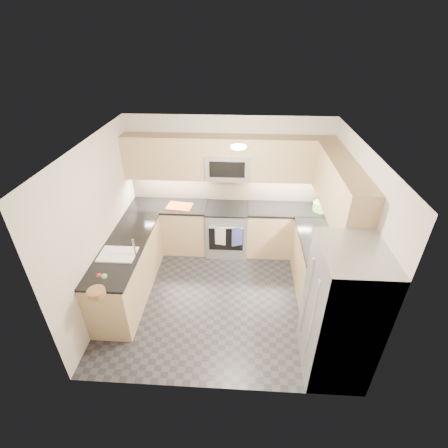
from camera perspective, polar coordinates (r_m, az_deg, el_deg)
floor at (r=5.43m, az=-0.23°, el=-12.37°), size 3.60×3.20×0.00m
ceiling at (r=4.11m, az=-0.30°, el=13.61°), size 3.60×3.20×0.02m
wall_back at (r=6.05m, az=0.71°, el=7.01°), size 3.60×0.02×2.50m
wall_front at (r=3.42m, az=-2.03°, el=-15.85°), size 3.60×0.02×2.50m
wall_left at (r=5.08m, az=-20.98°, el=-0.47°), size 0.02×3.20×2.50m
wall_right at (r=4.89m, az=21.29°, el=-1.80°), size 0.02×3.20×2.50m
base_cab_back_left at (r=6.31m, az=-9.40°, el=-0.60°), size 1.42×0.60×0.90m
base_cab_back_right at (r=6.22m, az=10.60°, el=-1.23°), size 1.42×0.60×0.90m
base_cab_right at (r=5.38m, az=16.18°, el=-7.99°), size 0.60×1.70×0.90m
base_cab_peninsula at (r=5.41m, az=-16.45°, el=-7.78°), size 0.60×2.00×0.90m
countertop_back_left at (r=6.08m, az=-9.78°, el=3.16°), size 1.42×0.63×0.04m
countertop_back_right at (r=5.99m, az=11.03°, el=2.55°), size 1.42×0.63×0.04m
countertop_right at (r=5.11m, az=16.96°, el=-3.90°), size 0.63×1.70×0.04m
countertop_peninsula at (r=5.14m, az=-17.22°, el=-3.70°), size 0.63×2.00×0.04m
upper_cab_back at (r=5.67m, az=0.66°, el=11.56°), size 3.60×0.35×0.75m
upper_cab_right at (r=4.80m, az=19.78°, el=5.79°), size 0.35×1.95×0.75m
backsplash_back at (r=6.07m, az=0.71°, el=6.52°), size 3.60×0.01×0.51m
backsplash_right at (r=5.28m, az=19.89°, el=0.37°), size 0.01×2.30×0.51m
gas_range at (r=6.15m, az=0.52°, el=-1.01°), size 0.76×0.65×0.91m
range_cooktop at (r=5.91m, az=0.54°, el=2.75°), size 0.76×0.65×0.03m
oven_door_glass at (r=5.88m, az=0.35°, el=-2.78°), size 0.62×0.02×0.45m
oven_handle at (r=5.71m, az=0.34°, el=-0.66°), size 0.60×0.02×0.02m
microwave at (r=5.69m, az=0.64°, el=10.29°), size 0.76×0.40×0.40m
microwave_door at (r=5.50m, az=0.53°, el=9.52°), size 0.60×0.01×0.28m
refrigerator at (r=4.15m, az=19.76°, el=-14.55°), size 0.70×0.90×1.80m
fridge_handle_left at (r=3.90m, az=15.12°, el=-16.10°), size 0.02×0.02×1.20m
fridge_handle_right at (r=4.15m, az=14.28°, el=-12.45°), size 0.02×0.02×1.20m
sink_basin at (r=4.97m, az=-18.05°, el=-5.73°), size 0.52×0.38×0.16m
faucet at (r=4.77m, az=-15.52°, el=-4.02°), size 0.03×0.03×0.28m
utensil_bowl at (r=6.02m, az=16.67°, el=2.97°), size 0.35×0.35×0.16m
cutting_board at (r=5.98m, az=-7.83°, el=3.11°), size 0.49×0.37×0.01m
fruit_basket at (r=4.34m, az=-21.54°, el=-11.17°), size 0.23×0.23×0.08m
fruit_apple at (r=4.46m, az=-21.12°, el=-8.44°), size 0.06×0.06×0.06m
fruit_pear at (r=4.42m, az=-20.31°, el=-8.62°), size 0.07×0.07×0.07m
dish_towel_check at (r=5.79m, az=-0.66°, el=-2.16°), size 0.19×0.05×0.36m
dish_towel_blue at (r=5.78m, az=2.34°, el=-2.25°), size 0.19×0.09×0.38m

